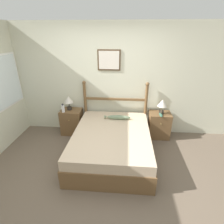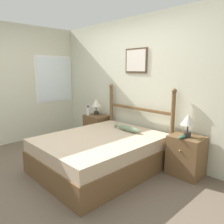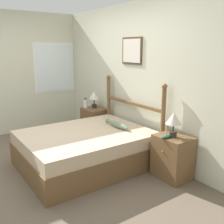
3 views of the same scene
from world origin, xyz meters
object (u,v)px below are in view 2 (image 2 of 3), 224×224
at_px(bed, 101,153).
at_px(table_lamp_left, 96,104).
at_px(nightstand_left, 97,129).
at_px(table_lamp_right, 188,121).
at_px(bottle, 88,111).
at_px(nightstand_right, 186,156).
at_px(fish_pillow, 128,128).
at_px(model_boat, 182,137).

bearing_deg(bed, table_lamp_left, 143.06).
distance_m(nightstand_left, table_lamp_left, 0.55).
xyz_separation_m(table_lamp_right, bottle, (-2.26, -0.09, -0.15)).
bearing_deg(table_lamp_right, nightstand_left, 179.19).
relative_size(nightstand_right, fish_pillow, 1.07).
distance_m(nightstand_left, bottle, 0.44).
distance_m(bed, nightstand_left, 1.33).
xyz_separation_m(bed, table_lamp_left, (-1.09, 0.82, 0.59)).
height_order(bed, table_lamp_left, table_lamp_left).
height_order(table_lamp_right, model_boat, table_lamp_right).
distance_m(model_boat, fish_pillow, 0.97).
xyz_separation_m(nightstand_right, table_lamp_left, (-2.15, 0.02, 0.55)).
xyz_separation_m(bed, table_lamp_right, (1.07, 0.77, 0.59)).
xyz_separation_m(table_lamp_left, model_boat, (2.14, -0.15, -0.22)).
height_order(bottle, model_boat, bottle).
height_order(nightstand_left, fish_pillow, fish_pillow).
relative_size(table_lamp_left, model_boat, 1.52).
distance_m(table_lamp_left, fish_pillow, 1.23).
distance_m(nightstand_left, fish_pillow, 1.20).
height_order(bottle, fish_pillow, bottle).
bearing_deg(bottle, table_lamp_left, 54.88).
xyz_separation_m(nightstand_left, table_lamp_right, (2.12, -0.03, 0.55)).
relative_size(model_boat, fish_pillow, 0.39).
bearing_deg(bottle, model_boat, -0.02).
distance_m(nightstand_right, bottle, 2.29).
xyz_separation_m(bed, bottle, (-1.19, 0.68, 0.44)).
height_order(nightstand_left, table_lamp_left, table_lamp_left).
bearing_deg(table_lamp_right, bottle, -177.62).
xyz_separation_m(bed, fish_pillow, (0.08, 0.55, 0.32)).
height_order(model_boat, fish_pillow, model_boat).
relative_size(bed, fish_pillow, 3.34).
relative_size(bottle, fish_pillow, 0.37).
height_order(table_lamp_left, model_boat, table_lamp_left).
bearing_deg(nightstand_right, bottle, -176.85).
bearing_deg(bottle, bed, -29.47).
bearing_deg(bed, nightstand_right, 37.10).
bearing_deg(fish_pillow, table_lamp_right, 12.61).
height_order(bed, nightstand_left, nightstand_left).
height_order(table_lamp_right, fish_pillow, table_lamp_right).
bearing_deg(model_boat, bed, -147.13).
xyz_separation_m(nightstand_right, fish_pillow, (-0.97, -0.25, 0.28)).
height_order(table_lamp_left, bottle, table_lamp_left).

